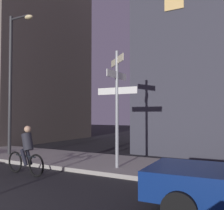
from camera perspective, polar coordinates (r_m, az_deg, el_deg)
name	(u,v)px	position (r m, az deg, el deg)	size (l,w,h in m)	color
sidewalk_kerb	(97,162)	(10.73, -3.32, -12.34)	(40.00, 3.37, 0.14)	#9E9991
signpost	(117,97)	(9.17, 1.10, 1.68)	(1.55, 1.41, 4.09)	gray
street_lamp	(13,73)	(13.05, -20.79, 6.56)	(1.47, 0.28, 6.46)	#2D2D30
cyclist	(26,152)	(9.19, -18.17, -9.70)	(1.82, 0.36, 1.61)	black
building_left_block	(3,23)	(24.97, -22.65, 16.09)	(11.75, 9.42, 19.40)	#6B6056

